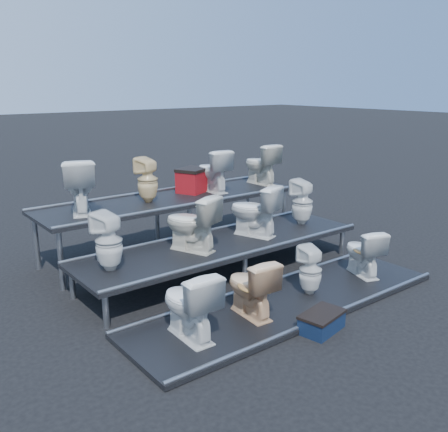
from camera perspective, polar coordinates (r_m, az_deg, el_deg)
ground at (r=7.06m, az=-0.15°, el=-6.63°), size 80.00×80.00×0.00m
tier_front at (r=6.16m, az=7.38°, el=-9.84°), size 4.20×1.20×0.06m
tier_mid at (r=6.98m, az=-0.15°, el=-4.87°), size 4.20×1.20×0.46m
tier_back at (r=7.94m, az=-5.90°, el=-0.97°), size 4.20×1.20×0.86m
toilet_0 at (r=5.15m, az=-4.03°, el=-9.97°), size 0.44×0.74×0.74m
toilet_1 at (r=5.62m, az=3.06°, el=-8.07°), size 0.44×0.70×0.69m
toilet_2 at (r=6.27m, az=9.85°, el=-6.11°), size 0.32×0.32×0.62m
toilet_3 at (r=7.03m, az=15.60°, el=-3.96°), size 0.55×0.72×0.65m
toilet_4 at (r=5.97m, az=-13.04°, el=-2.84°), size 0.40×0.41×0.71m
toilet_5 at (r=6.51m, az=-3.76°, el=-0.81°), size 0.66×0.84×0.75m
toilet_6 at (r=7.15m, az=3.46°, el=0.64°), size 0.63×0.83×0.75m
toilet_7 at (r=7.83m, az=8.94°, el=1.60°), size 0.34×0.35×0.71m
toilet_8 at (r=7.11m, az=-16.21°, el=3.34°), size 0.66×0.84×0.76m
toilet_9 at (r=7.56m, az=-8.73°, el=4.11°), size 0.37×0.37×0.68m
toilet_10 at (r=8.20m, az=-1.29°, el=5.22°), size 0.44×0.71×0.70m
toilet_11 at (r=8.86m, az=4.23°, el=5.96°), size 0.40×0.70×0.71m
red_crate at (r=8.21m, az=-3.57°, el=3.95°), size 0.60×0.55×0.35m
step_stool at (r=5.61m, az=11.10°, el=-11.90°), size 0.55×0.39×0.18m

